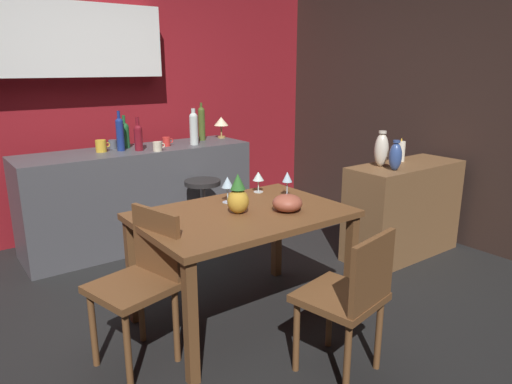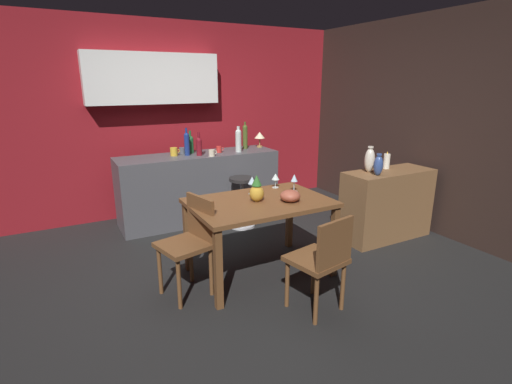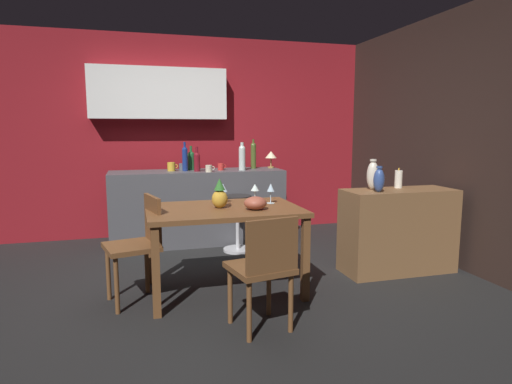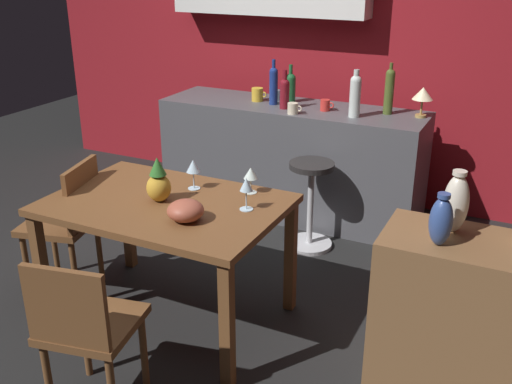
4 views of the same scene
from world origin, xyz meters
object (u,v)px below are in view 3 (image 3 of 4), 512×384
object	(u,v)px
sideboard_cabinet	(398,231)
chair_near_window	(139,243)
pineapple_centerpiece	(220,195)
pillar_candle_tall	(398,179)
chair_by_doorway	(264,267)
cup_slate	(182,167)
wine_bottle_ruby	(197,161)
cup_red	(221,167)
wine_bottle_cobalt	(185,158)
wine_bottle_olive	(253,154)
fruit_bowl	(255,203)
wine_glass_right	(271,188)
cup_cream	(209,169)
wine_glass_left	(223,188)
vase_ceramic_blue	(379,180)
bar_stool	(238,222)
wine_bottle_green	(191,160)
wine_bottle_clear	(242,157)
counter_lamp	(271,155)
dining_table	(224,218)
vase_ceramic_ivory	(373,175)
wine_glass_center	(255,188)
cup_mustard	(171,167)

from	to	relation	value
sideboard_cabinet	chair_near_window	size ratio (longest dim) A/B	1.27
pineapple_centerpiece	pillar_candle_tall	distance (m)	1.86
chair_by_doorway	cup_slate	size ratio (longest dim) A/B	7.47
wine_bottle_ruby	cup_red	xyz separation A→B (m)	(0.30, 0.07, -0.09)
wine_bottle_cobalt	wine_bottle_olive	world-z (taller)	wine_bottle_olive
chair_near_window	pineapple_centerpiece	bearing A→B (deg)	2.69
fruit_bowl	wine_bottle_ruby	world-z (taller)	wine_bottle_ruby
wine_glass_right	chair_near_window	bearing A→B (deg)	-173.26
cup_cream	wine_glass_right	bearing A→B (deg)	-76.94
wine_glass_left	vase_ceramic_blue	distance (m)	1.45
bar_stool	vase_ceramic_blue	bearing A→B (deg)	-49.11
wine_glass_right	wine_bottle_green	xyz separation A→B (m)	(-0.49, 1.73, 0.15)
wine_glass_left	cup_slate	size ratio (longest dim) A/B	1.61
wine_glass_left	wine_bottle_olive	world-z (taller)	wine_bottle_olive
wine_bottle_cobalt	wine_bottle_olive	distance (m)	0.89
fruit_bowl	wine_bottle_clear	xyz separation A→B (m)	(0.32, 1.77, 0.27)
wine_bottle_green	counter_lamp	distance (m)	1.04
dining_table	pineapple_centerpiece	world-z (taller)	pineapple_centerpiece
pineapple_centerpiece	cup_cream	bearing A→B (deg)	83.82
vase_ceramic_ivory	wine_glass_left	bearing A→B (deg)	176.44
chair_near_window	wine_bottle_cobalt	distance (m)	1.92
cup_slate	cup_cream	distance (m)	0.45
pillar_candle_tall	fruit_bowl	bearing A→B (deg)	-167.79
wine_glass_right	wine_bottle_olive	xyz separation A→B (m)	(0.31, 1.70, 0.21)
vase_ceramic_blue	counter_lamp	bearing A→B (deg)	104.22
wine_bottle_ruby	wine_bottle_clear	world-z (taller)	wine_bottle_clear
wine_glass_center	wine_bottle_olive	size ratio (longest dim) A/B	0.40
wine_bottle_cobalt	vase_ceramic_ivory	distance (m)	2.26
wine_glass_left	pineapple_centerpiece	bearing A→B (deg)	-107.91
chair_by_doorway	wine_bottle_green	world-z (taller)	wine_bottle_green
bar_stool	wine_glass_right	world-z (taller)	wine_glass_right
dining_table	cup_slate	distance (m)	1.88
wine_bottle_olive	dining_table	bearing A→B (deg)	-112.77
chair_near_window	pillar_candle_tall	bearing A→B (deg)	4.96
pineapple_centerpiece	pillar_candle_tall	size ratio (longest dim) A/B	1.26
wine_glass_center	sideboard_cabinet	bearing A→B (deg)	-10.30
wine_bottle_cobalt	vase_ceramic_blue	bearing A→B (deg)	-47.33
vase_ceramic_blue	dining_table	bearing A→B (deg)	179.02
wine_bottle_ruby	cup_slate	distance (m)	0.29
wine_bottle_ruby	counter_lamp	xyz separation A→B (m)	(0.99, 0.20, 0.03)
bar_stool	cup_cream	size ratio (longest dim) A/B	5.79
bar_stool	fruit_bowl	size ratio (longest dim) A/B	3.43
bar_stool	vase_ceramic_blue	world-z (taller)	vase_ceramic_blue
cup_cream	wine_bottle_olive	bearing A→B (deg)	26.19
wine_glass_right	wine_bottle_olive	world-z (taller)	wine_bottle_olive
dining_table	wine_bottle_green	size ratio (longest dim) A/B	4.33
wine_bottle_cobalt	vase_ceramic_blue	xyz separation A→B (m)	(1.59, -1.73, -0.13)
wine_glass_left	cup_mustard	size ratio (longest dim) A/B	1.39
wine_glass_left	fruit_bowl	xyz separation A→B (m)	(0.19, -0.39, -0.08)
pineapple_centerpiece	cup_slate	bearing A→B (deg)	93.48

